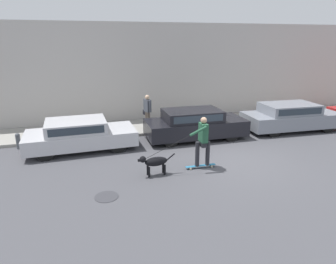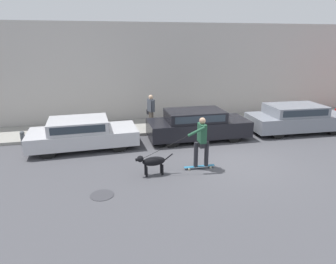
# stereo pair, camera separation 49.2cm
# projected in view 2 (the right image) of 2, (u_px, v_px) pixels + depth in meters

# --- Properties ---
(ground_plane) EXTENTS (36.00, 36.00, 0.00)m
(ground_plane) POSITION_uv_depth(u_px,v_px,m) (233.00, 162.00, 10.49)
(ground_plane) COLOR #47474C
(back_wall) EXTENTS (32.00, 0.30, 4.91)m
(back_wall) POSITION_uv_depth(u_px,v_px,m) (184.00, 72.00, 15.61)
(back_wall) COLOR #B2ADA8
(back_wall) RESTS_ON ground_plane
(sidewalk_curb) EXTENTS (30.00, 2.48, 0.12)m
(sidewalk_curb) POSITION_uv_depth(u_px,v_px,m) (191.00, 124.00, 15.00)
(sidewalk_curb) COLOR gray
(sidewalk_curb) RESTS_ON ground_plane
(parked_car_0) EXTENTS (4.19, 1.98, 1.18)m
(parked_car_0) POSITION_uv_depth(u_px,v_px,m) (82.00, 133.00, 11.68)
(parked_car_0) COLOR black
(parked_car_0) RESTS_ON ground_plane
(parked_car_1) EXTENTS (4.26, 1.73, 1.27)m
(parked_car_1) POSITION_uv_depth(u_px,v_px,m) (197.00, 125.00, 12.70)
(parked_car_1) COLOR black
(parked_car_1) RESTS_ON ground_plane
(parked_car_2) EXTENTS (4.52, 1.98, 1.26)m
(parked_car_2) POSITION_uv_depth(u_px,v_px,m) (297.00, 118.00, 13.75)
(parked_car_2) COLOR black
(parked_car_2) RESTS_ON ground_plane
(dog) EXTENTS (1.21, 0.34, 0.69)m
(dog) POSITION_uv_depth(u_px,v_px,m) (152.00, 162.00, 9.34)
(dog) COLOR black
(dog) RESTS_ON ground_plane
(skateboarder) EXTENTS (2.50, 0.57, 1.74)m
(skateboarder) POSITION_uv_depth(u_px,v_px,m) (201.00, 140.00, 9.66)
(skateboarder) COLOR beige
(skateboarder) RESTS_ON ground_plane
(pedestrian_with_bag) EXTENTS (0.31, 0.65, 1.56)m
(pedestrian_with_bag) POSITION_uv_depth(u_px,v_px,m) (151.00, 110.00, 13.87)
(pedestrian_with_bag) COLOR brown
(pedestrian_with_bag) RESTS_ON sidewalk_curb
(manhole_cover) EXTENTS (0.65, 0.65, 0.01)m
(manhole_cover) POSITION_uv_depth(u_px,v_px,m) (102.00, 195.00, 8.22)
(manhole_cover) COLOR #38383D
(manhole_cover) RESTS_ON ground_plane
(fire_hydrant) EXTENTS (0.18, 0.18, 0.65)m
(fire_hydrant) POSITION_uv_depth(u_px,v_px,m) (23.00, 138.00, 11.90)
(fire_hydrant) COLOR #4C5156
(fire_hydrant) RESTS_ON ground_plane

